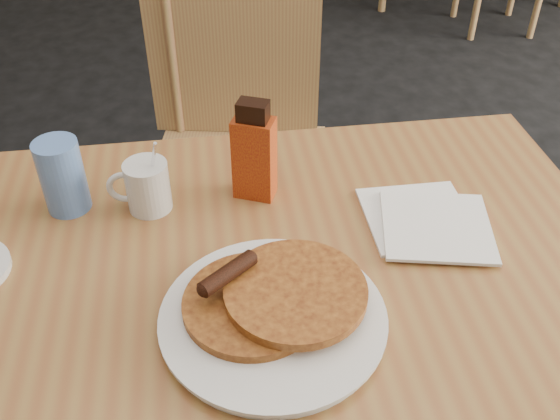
# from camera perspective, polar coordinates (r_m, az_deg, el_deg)

# --- Properties ---
(main_table) EXTENTS (1.30, 0.93, 0.75)m
(main_table) POSITION_cam_1_polar(r_m,az_deg,el_deg) (1.00, -2.40, -7.24)
(main_table) COLOR olive
(main_table) RESTS_ON floor
(chair_main_far) EXTENTS (0.50, 0.50, 1.00)m
(chair_main_far) POSITION_cam_1_polar(r_m,az_deg,el_deg) (1.65, -4.00, 8.38)
(chair_main_far) COLOR #A2844C
(chair_main_far) RESTS_ON floor
(pancake_plate) EXTENTS (0.32, 0.32, 0.07)m
(pancake_plate) POSITION_cam_1_polar(r_m,az_deg,el_deg) (0.88, -0.66, -9.19)
(pancake_plate) COLOR silver
(pancake_plate) RESTS_ON main_table
(coffee_mug) EXTENTS (0.11, 0.08, 0.14)m
(coffee_mug) POSITION_cam_1_polar(r_m,az_deg,el_deg) (1.08, -12.13, 2.21)
(coffee_mug) COLOR silver
(coffee_mug) RESTS_ON main_table
(syrup_bottle) EXTENTS (0.08, 0.06, 0.18)m
(syrup_bottle) POSITION_cam_1_polar(r_m,az_deg,el_deg) (1.07, -2.37, 5.18)
(syrup_bottle) COLOR maroon
(syrup_bottle) RESTS_ON main_table
(napkin_stack) EXTENTS (0.22, 0.23, 0.01)m
(napkin_stack) POSITION_cam_1_polar(r_m,az_deg,el_deg) (1.07, 13.31, -1.03)
(napkin_stack) COLOR white
(napkin_stack) RESTS_ON main_table
(blue_tumbler) EXTENTS (0.09, 0.09, 0.13)m
(blue_tumbler) POSITION_cam_1_polar(r_m,az_deg,el_deg) (1.11, -19.28, 2.95)
(blue_tumbler) COLOR #5179BF
(blue_tumbler) RESTS_ON main_table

